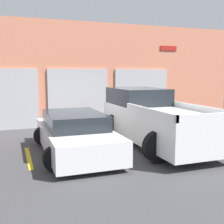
{
  "coord_description": "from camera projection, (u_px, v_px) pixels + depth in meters",
  "views": [
    {
      "loc": [
        -3.04,
        -9.37,
        2.32
      ],
      "look_at": [
        0.0,
        -0.93,
        1.1
      ],
      "focal_mm": 45.0,
      "sensor_mm": 36.0,
      "label": 1
    }
  ],
  "objects": [
    {
      "name": "shophouse_building",
      "position": [
        81.0,
        75.0,
        12.83
      ],
      "size": [
        15.89,
        0.68,
        4.62
      ],
      "color": "#D17A5B",
      "rests_on": "ground"
    },
    {
      "name": "parking_stripe_left",
      "position": [
        117.0,
        149.0,
        8.73
      ],
      "size": [
        0.12,
        2.2,
        0.01
      ],
      "primitive_type": "cube",
      "color": "gold",
      "rests_on": "ground"
    },
    {
      "name": "parking_stripe_centre",
      "position": [
        190.0,
        142.0,
        9.63
      ],
      "size": [
        0.12,
        2.2,
        0.01
      ],
      "primitive_type": "cube",
      "color": "gold",
      "rests_on": "ground"
    },
    {
      "name": "parking_stripe_far_left",
      "position": [
        29.0,
        157.0,
        7.84
      ],
      "size": [
        0.12,
        2.2,
        0.01
      ],
      "primitive_type": "cube",
      "color": "gold",
      "rests_on": "ground"
    },
    {
      "name": "pickup_truck",
      "position": [
        152.0,
        118.0,
        9.3
      ],
      "size": [
        2.45,
        5.18,
        1.8
      ],
      "color": "white",
      "rests_on": "ground"
    },
    {
      "name": "sedan_white",
      "position": [
        75.0,
        134.0,
        8.24
      ],
      "size": [
        2.17,
        4.3,
        1.19
      ],
      "color": "white",
      "rests_on": "ground"
    },
    {
      "name": "ground_plane",
      "position": [
        103.0,
        139.0,
        10.07
      ],
      "size": [
        28.0,
        28.0,
        0.0
      ],
      "primitive_type": "plane",
      "color": "#3D3D3F"
    }
  ]
}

